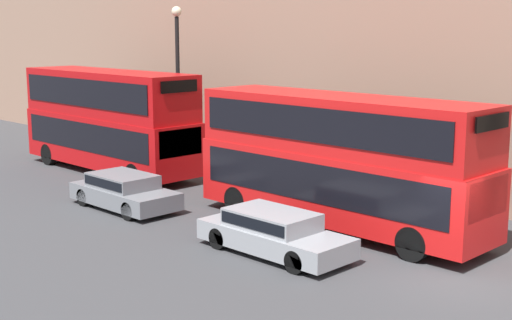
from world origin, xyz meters
TOP-DOWN VIEW (x-y plane):
  - ground_plane at (0.00, 0.00)m, footprint 200.00×200.00m
  - bus_leading at (1.60, 5.12)m, footprint 2.59×10.30m
  - bus_second_in_queue at (1.60, 18.13)m, footprint 2.59×10.12m
  - car_dark_sedan at (-1.80, 4.76)m, footprint 1.81×4.73m
  - car_hatchback at (-1.80, 12.15)m, footprint 1.87×4.40m
  - street_lamp at (3.79, 15.91)m, footprint 0.44×0.44m
  - pedestrian at (3.68, 10.68)m, footprint 0.36×0.36m

SIDE VIEW (x-z plane):
  - ground_plane at x=0.00m, z-range 0.00..0.00m
  - car_hatchback at x=-1.80m, z-range 0.05..1.30m
  - car_dark_sedan at x=-1.80m, z-range 0.05..1.31m
  - pedestrian at x=3.68m, z-range -0.06..1.49m
  - bus_leading at x=1.60m, z-range 0.22..4.52m
  - bus_second_in_queue at x=1.60m, z-range 0.22..4.75m
  - street_lamp at x=3.79m, z-range 0.79..8.10m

